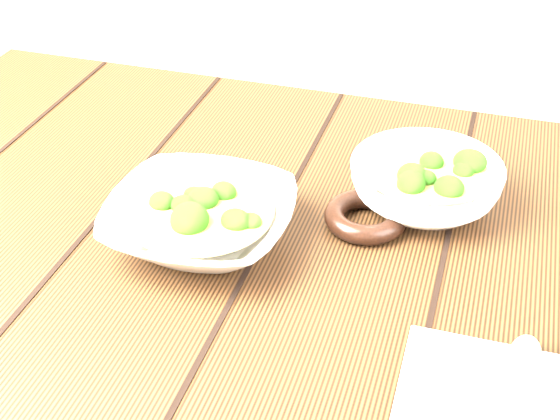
{
  "coord_description": "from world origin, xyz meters",
  "views": [
    {
      "loc": [
        0.2,
        -0.66,
        1.28
      ],
      "look_at": [
        0.0,
        0.01,
        0.8
      ],
      "focal_mm": 50.0,
      "sensor_mm": 36.0,
      "label": 1
    }
  ],
  "objects_px": {
    "table": "(278,328)",
    "soup_bowl_front": "(200,220)",
    "soup_bowl_back": "(425,183)",
    "trivet": "(366,216)"
  },
  "relations": [
    {
      "from": "soup_bowl_back",
      "to": "trivet",
      "type": "bearing_deg",
      "value": -133.35
    },
    {
      "from": "soup_bowl_back",
      "to": "trivet",
      "type": "height_order",
      "value": "soup_bowl_back"
    },
    {
      "from": "table",
      "to": "soup_bowl_back",
      "type": "relative_size",
      "value": 5.02
    },
    {
      "from": "soup_bowl_front",
      "to": "soup_bowl_back",
      "type": "height_order",
      "value": "soup_bowl_back"
    },
    {
      "from": "table",
      "to": "soup_bowl_front",
      "type": "height_order",
      "value": "soup_bowl_front"
    },
    {
      "from": "table",
      "to": "soup_bowl_front",
      "type": "distance_m",
      "value": 0.17
    },
    {
      "from": "table",
      "to": "soup_bowl_back",
      "type": "bearing_deg",
      "value": 43.75
    },
    {
      "from": "trivet",
      "to": "table",
      "type": "bearing_deg",
      "value": -138.44
    },
    {
      "from": "table",
      "to": "soup_bowl_front",
      "type": "relative_size",
      "value": 5.57
    },
    {
      "from": "table",
      "to": "soup_bowl_back",
      "type": "height_order",
      "value": "soup_bowl_back"
    }
  ]
}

